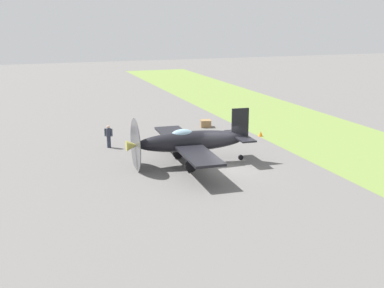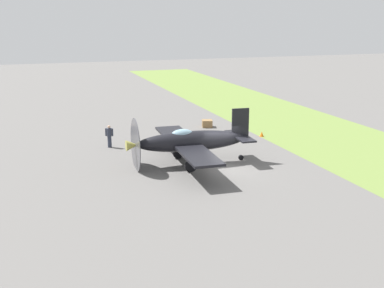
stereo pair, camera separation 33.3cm
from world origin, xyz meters
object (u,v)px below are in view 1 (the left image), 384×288
object	(u,v)px
ground_crew_chief	(109,136)
airplane_lead	(190,141)
supply_crate	(206,123)
runway_marker_cone	(261,134)

from	to	relation	value
ground_crew_chief	airplane_lead	bearing A→B (deg)	-30.30
supply_crate	airplane_lead	bearing A→B (deg)	153.54
airplane_lead	supply_crate	world-z (taller)	airplane_lead
airplane_lead	runway_marker_cone	bearing A→B (deg)	-53.15
ground_crew_chief	supply_crate	bearing A→B (deg)	48.63
airplane_lead	runway_marker_cone	size ratio (longest dim) A/B	24.61
ground_crew_chief	supply_crate	size ratio (longest dim) A/B	1.92
airplane_lead	ground_crew_chief	bearing A→B (deg)	37.72
ground_crew_chief	runway_marker_cone	bearing A→B (deg)	21.75
airplane_lead	supply_crate	size ratio (longest dim) A/B	12.03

